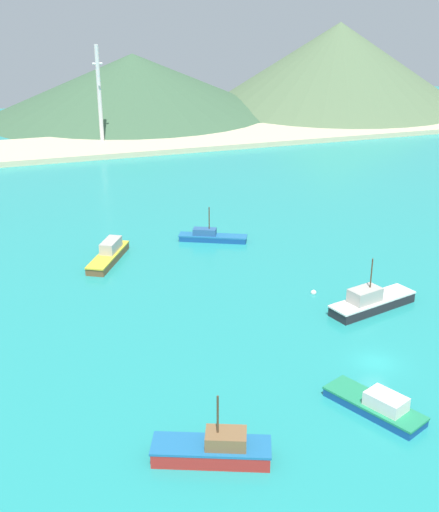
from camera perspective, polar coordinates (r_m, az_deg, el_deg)
name	(u,v)px	position (r m, az deg, el deg)	size (l,w,h in m)	color
ground	(261,257)	(92.03, 3.58, -0.12)	(260.00, 280.00, 0.50)	teal
fishing_boat_0	(214,449)	(53.78, -0.49, -16.27)	(9.74, 6.14, 5.83)	red
fishing_boat_1	(377,405)	(60.47, 13.40, -12.34)	(6.40, 9.55, 2.13)	#14478C
fishing_boat_4	(371,302)	(78.11, 12.87, -3.84)	(11.55, 5.65, 6.37)	#232328
fishing_boat_8	(211,237)	(97.03, -0.72, 1.69)	(9.85, 6.18, 5.15)	#14478C
fishing_boat_9	(109,254)	(91.02, -9.48, 0.16)	(7.46, 10.46, 2.61)	brown
buoy_1	(314,293)	(81.20, 8.09, -3.14)	(0.70, 0.70, 0.70)	silver
beach_strip	(142,143)	(159.97, -6.64, 9.63)	(247.00, 22.74, 1.20)	beige
hill_central	(133,85)	(198.67, -7.41, 14.36)	(85.24, 85.24, 17.52)	#3D6042
hill_east	(338,66)	(211.74, 10.16, 15.75)	(81.02, 81.02, 25.49)	#56704C
radio_tower	(99,96)	(158.77, -10.29, 13.41)	(2.29, 1.83, 22.92)	silver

